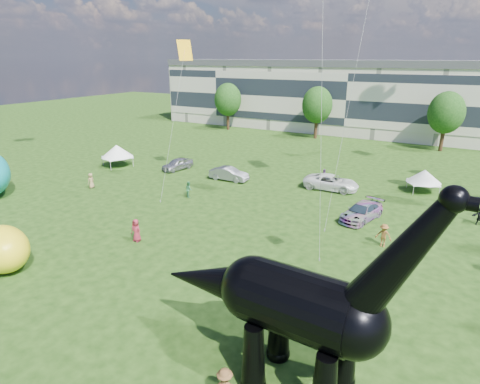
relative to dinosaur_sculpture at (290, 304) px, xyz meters
The scene contains 14 objects.
ground 7.18m from the dinosaur_sculpture, behind, with size 220.00×220.00×0.00m, color #16330C.
terrace_row 64.47m from the dinosaur_sculpture, 102.49° to the left, with size 78.00×11.00×12.00m, color beige.
tree_far_left 64.83m from the dinosaur_sculpture, 123.68° to the left, with size 5.20×5.20×9.44m.
tree_mid_left 56.87m from the dinosaur_sculpture, 108.40° to the left, with size 5.20×5.20×9.44m.
tree_mid_right 54.01m from the dinosaur_sculpture, 87.80° to the left, with size 5.20×5.20×9.44m.
dinosaur_sculpture is the anchor object (origin of this frame).
car_silver 36.60m from the dinosaur_sculpture, 135.71° to the left, with size 1.75×4.36×1.49m, color #B6B6BB.
car_grey 30.84m from the dinosaur_sculpture, 126.05° to the left, with size 1.61×4.63×1.52m, color gray.
car_white 28.34m from the dinosaur_sculpture, 103.70° to the left, with size 2.69×5.82×1.62m, color white.
car_dark 20.74m from the dinosaur_sculpture, 94.75° to the left, with size 2.09×5.15×1.49m, color #595960.
gazebo_near 31.63m from the dinosaur_sculpture, 86.27° to the left, with size 4.55×4.55×2.43m.
gazebo_left 41.21m from the dinosaur_sculpture, 145.92° to the left, with size 5.34×5.34×2.82m.
inflatable_yellow 20.48m from the dinosaur_sculpture, behind, with size 4.09×3.15×3.15m, color yellow.
visitors 16.41m from the dinosaur_sculpture, 109.09° to the left, with size 48.64×38.48×1.84m.
Camera 1 is at (11.22, -14.31, 13.72)m, focal length 30.00 mm.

